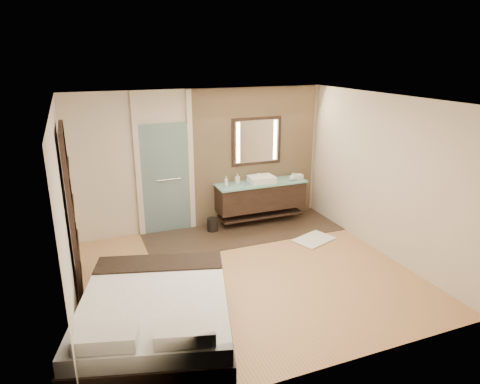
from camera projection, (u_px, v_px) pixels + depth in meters
name	position (u px, v px, depth m)	size (l,w,h in m)	color
floor	(246.00, 275.00, 6.71)	(5.00, 5.00, 0.00)	#AE7C49
tile_strip	(244.00, 231.00, 8.33)	(3.80, 1.30, 0.01)	#31251A
stone_wall	(255.00, 155.00, 8.63)	(2.60, 0.08, 2.70)	tan
vanity	(261.00, 196.00, 8.61)	(1.85, 0.55, 0.88)	black
mirror_unit	(257.00, 141.00, 8.49)	(1.06, 0.04, 0.96)	black
frosted_door	(165.00, 174.00, 8.04)	(1.10, 0.12, 2.70)	#9DC7C6
shoji_partition	(72.00, 210.00, 6.02)	(0.06, 1.20, 2.40)	black
bed	(156.00, 320.00, 5.01)	(2.21, 2.50, 0.82)	black
bath_mat	(314.00, 239.00, 7.95)	(0.72, 0.50, 0.02)	white
waste_bin	(213.00, 225.00, 8.32)	(0.21, 0.21, 0.27)	black
tissue_box	(299.00, 177.00, 8.72)	(0.12, 0.12, 0.10)	silver
soap_bottle_a	(226.00, 181.00, 8.23)	(0.08, 0.08, 0.20)	silver
soap_bottle_b	(237.00, 178.00, 8.43)	(0.09, 0.09, 0.19)	#B2B2B2
soap_bottle_c	(292.00, 177.00, 8.59)	(0.13, 0.13, 0.16)	#A2CCC3
cup	(295.00, 176.00, 8.81)	(0.11, 0.11, 0.09)	silver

